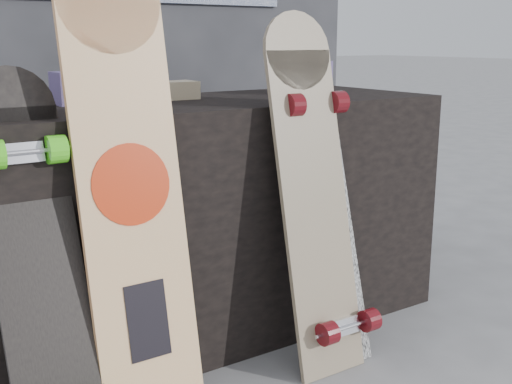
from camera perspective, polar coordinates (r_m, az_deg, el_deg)
ground at (r=2.00m, az=3.58°, el=-16.54°), size 60.00×60.00×0.00m
vendor_table at (r=2.23m, az=-4.07°, el=-2.14°), size 1.60×0.60×0.80m
booth at (r=2.92m, az=-12.92°, el=15.14°), size 2.40×0.22×2.20m
merch_box_purple at (r=2.09m, az=-15.07°, el=8.94°), size 0.18×0.12×0.10m
merch_box_small at (r=2.42m, az=4.46°, el=10.13°), size 0.14×0.14×0.12m
merch_box_flat at (r=2.19m, az=-8.14°, el=8.91°), size 0.22×0.10×0.06m
longboard_geisha at (r=1.67m, az=-11.21°, el=1.29°), size 0.28×0.25×1.23m
longboard_celtic at (r=1.94m, az=5.01°, el=0.82°), size 0.24×0.25×1.08m
longboard_cascadia at (r=2.00m, az=5.59°, el=-0.00°), size 0.24×0.35×1.04m
skateboard_dark at (r=1.65m, az=-18.78°, el=-5.51°), size 0.21×0.39×0.94m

